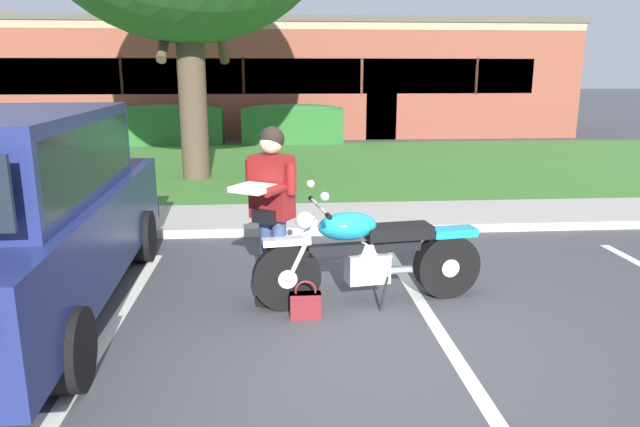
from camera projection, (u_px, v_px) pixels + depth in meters
name	position (u px, v px, depth m)	size (l,w,h in m)	color
ground_plane	(359.00, 336.00, 4.97)	(140.00, 140.00, 0.00)	#424247
curb_strip	(326.00, 230.00, 8.09)	(60.00, 0.20, 0.12)	#ADA89E
concrete_walk	(321.00, 216.00, 8.92)	(60.00, 1.50, 0.08)	#ADA89E
grass_lawn	(304.00, 166.00, 13.79)	(60.00, 8.55, 0.06)	#3D752D
stall_stripe_0	(108.00, 334.00, 5.00)	(0.12, 4.40, 0.01)	silver
stall_stripe_1	(434.00, 323.00, 5.21)	(0.12, 4.40, 0.01)	silver
motorcycle	(378.00, 254.00, 5.60)	(2.24, 0.82, 1.18)	black
rider_person	(271.00, 203.00, 5.40)	(0.61, 0.67, 1.70)	black
handbag	(306.00, 303.00, 5.30)	(0.28, 0.13, 0.36)	maroon
parked_suv_adjacent	(3.00, 214.00, 5.17)	(2.16, 4.91, 1.86)	navy
hedge_left	(169.00, 124.00, 17.41)	(3.16, 0.90, 1.24)	#286028
hedge_center_left	(292.00, 124.00, 17.68)	(3.02, 0.90, 1.24)	#286028
brick_building	(250.00, 77.00, 23.23)	(22.43, 9.87, 3.90)	brown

